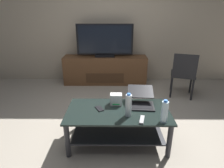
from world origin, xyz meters
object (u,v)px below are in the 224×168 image
Objects in this scene: media_cabinet at (105,70)px; water_bottle_far at (128,105)px; cell_phone at (99,109)px; water_bottle_near at (165,112)px; coffee_table at (118,120)px; television at (105,41)px; laptop at (141,100)px; router_box at (116,99)px; dining_chair at (183,73)px; tv_remote at (142,120)px.

water_bottle_far is at bearing -80.92° from media_cabinet.
water_bottle_near is at bearing -48.51° from cell_phone.
coffee_table is 1.02× the size of television.
water_bottle_far reaches higher than coffee_table.
media_cabinet is 2.06m from laptop.
coffee_table is at bearing -83.43° from media_cabinet.
router_box is at bearing 4.68° from cell_phone.
water_bottle_far is at bearing -50.98° from cell_phone.
dining_chair is at bearing 51.03° from laptop.
router_box is 1.06× the size of cell_phone.
dining_chair is at bearing 43.22° from router_box.
water_bottle_far is at bearing -63.87° from router_box.
water_bottle_far is (0.11, -0.12, 0.27)m from coffee_table.
router_box is (-0.02, 0.16, 0.21)m from coffee_table.
television is at bearing 96.63° from coffee_table.
laptop is at bearing -12.55° from cell_phone.
media_cabinet is 2.00m from router_box.
cell_phone is at bearing -148.22° from router_box.
water_bottle_far is 1.75× the size of tv_remote.
dining_chair is 1.56m from laptop.
dining_chair is 1.78m from router_box.
water_bottle_far reaches higher than router_box.
media_cabinet is 0.66m from television.
dining_chair is 5.46× the size of tv_remote.
water_bottle_near is at bearing -72.85° from media_cabinet.
media_cabinet is at bearing 105.35° from laptop.
coffee_table is at bearing 152.91° from water_bottle_near.
coffee_table is 2.15m from media_cabinet.
television reaches higher than cell_phone.
water_bottle_near is at bearing -72.70° from television.
dining_chair is at bearing -26.58° from media_cabinet.
coffee_table is 0.61m from water_bottle_near.
router_box is at bearing 116.13° from water_bottle_far.
water_bottle_far reaches higher than laptop.
coffee_table is at bearing -34.94° from cell_phone.
water_bottle_near is 0.78m from cell_phone.
laptop reaches higher than router_box.
tv_remote is at bearing -53.81° from router_box.
laptop is at bearing -128.97° from dining_chair.
coffee_table is 2.83× the size of laptop.
dining_chair is 1.98× the size of laptop.
water_bottle_far is at bearing -127.70° from dining_chair.
media_cabinet is 7.08× the size of water_bottle_near.
water_bottle_far is at bearing -121.92° from laptop.
water_bottle_far is (0.14, -0.28, 0.06)m from router_box.
coffee_table is at bearing -150.34° from laptop.
tv_remote reaches higher than coffee_table.
water_bottle_far is (-0.38, 0.13, 0.01)m from water_bottle_near.
dining_chair reaches higher than router_box.
router_box is at bearing 141.36° from water_bottle_near.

